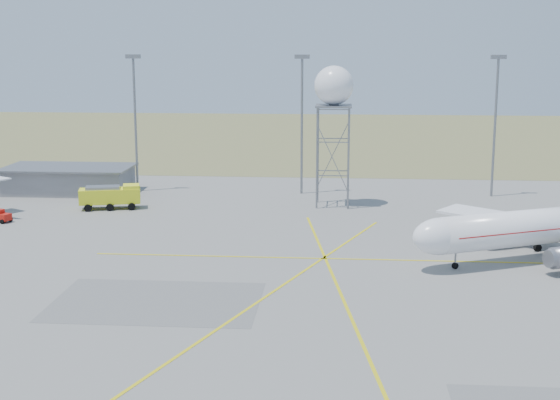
# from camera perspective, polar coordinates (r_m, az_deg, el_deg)

# --- Properties ---
(ground) EXTENTS (400.00, 400.00, 0.00)m
(ground) POSITION_cam_1_polar(r_m,az_deg,el_deg) (53.59, 8.79, -13.06)
(ground) COLOR gray
(ground) RESTS_ON ground
(grass_strip) EXTENTS (400.00, 120.00, 0.03)m
(grass_strip) POSITION_cam_1_polar(r_m,az_deg,el_deg) (190.00, 5.77, 4.65)
(grass_strip) COLOR olive
(grass_strip) RESTS_ON ground
(building_grey) EXTENTS (19.00, 10.00, 3.90)m
(building_grey) POSITION_cam_1_polar(r_m,az_deg,el_deg) (121.52, -15.19, 1.46)
(building_grey) COLOR gray
(building_grey) RESTS_ON ground
(mast_a) EXTENTS (2.20, 0.50, 20.50)m
(mast_a) POSITION_cam_1_polar(r_m,az_deg,el_deg) (119.17, -10.56, 6.37)
(mast_a) COLOR slate
(mast_a) RESTS_ON ground
(mast_b) EXTENTS (2.20, 0.50, 20.50)m
(mast_b) POSITION_cam_1_polar(r_m,az_deg,el_deg) (115.26, 1.61, 6.40)
(mast_b) COLOR slate
(mast_b) RESTS_ON ground
(mast_c) EXTENTS (2.20, 0.50, 20.50)m
(mast_c) POSITION_cam_1_polar(r_m,az_deg,el_deg) (117.22, 15.49, 6.07)
(mast_c) COLOR slate
(mast_c) RESTS_ON ground
(airliner_main) EXTENTS (31.07, 28.91, 11.15)m
(airliner_main) POSITION_cam_1_polar(r_m,az_deg,el_deg) (85.28, 18.84, -1.87)
(airliner_main) COLOR white
(airliner_main) RESTS_ON ground
(radar_tower) EXTENTS (5.30, 5.30, 19.18)m
(radar_tower) POSITION_cam_1_polar(r_m,az_deg,el_deg) (106.72, 3.92, 5.27)
(radar_tower) COLOR slate
(radar_tower) RESTS_ON ground
(fire_truck) EXTENTS (8.51, 4.76, 3.24)m
(fire_truck) POSITION_cam_1_polar(r_m,az_deg,el_deg) (108.10, -12.21, 0.18)
(fire_truck) COLOR yellow
(fire_truck) RESTS_ON ground
(baggage_tug) EXTENTS (2.41, 2.24, 1.60)m
(baggage_tug) POSITION_cam_1_polar(r_m,az_deg,el_deg) (103.90, -19.67, -1.22)
(baggage_tug) COLOR red
(baggage_tug) RESTS_ON ground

